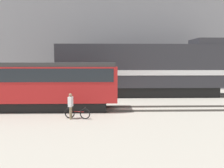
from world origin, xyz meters
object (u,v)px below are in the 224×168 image
at_px(streetcar, 28,83).
at_px(freight_locomotive, 142,70).
at_px(bicycle, 77,113).
at_px(person, 71,104).

bearing_deg(streetcar, freight_locomotive, 34.44).
bearing_deg(freight_locomotive, streetcar, -145.56).
distance_m(freight_locomotive, bicycle, 10.60).
height_order(freight_locomotive, bicycle, freight_locomotive).
relative_size(streetcar, bicycle, 7.77).
xyz_separation_m(freight_locomotive, streetcar, (-9.20, -6.31, -0.74)).
relative_size(bicycle, person, 1.02).
relative_size(streetcar, person, 7.96).
height_order(freight_locomotive, person, freight_locomotive).
xyz_separation_m(freight_locomotive, person, (-5.77, -8.88, -1.75)).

